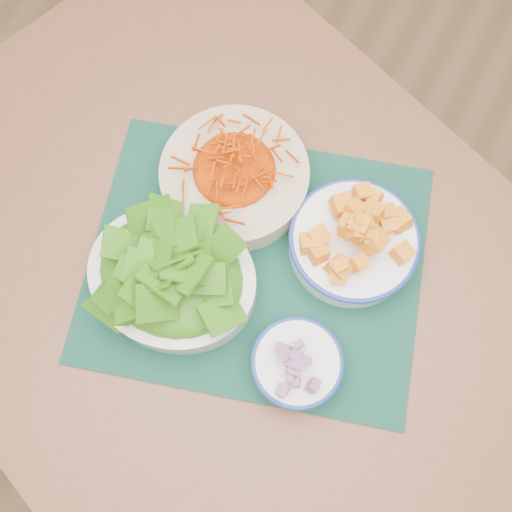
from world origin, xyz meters
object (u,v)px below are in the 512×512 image
(carrot_bowl, at_px, (235,174))
(squash_bowl, at_px, (355,239))
(placemat, at_px, (256,262))
(lettuce_bowl, at_px, (172,275))
(onion_bowl, at_px, (297,363))
(table, at_px, (259,311))

(carrot_bowl, bearing_deg, squash_bowl, -2.70)
(placemat, bearing_deg, lettuce_bowl, -153.21)
(carrot_bowl, xyz_separation_m, squash_bowl, (0.20, -0.01, 0.00))
(squash_bowl, bearing_deg, onion_bowl, -87.85)
(carrot_bowl, bearing_deg, lettuce_bowl, -89.95)
(placemat, height_order, squash_bowl, squash_bowl)
(table, relative_size, squash_bowl, 6.47)
(onion_bowl, bearing_deg, table, 145.26)
(table, height_order, lettuce_bowl, lettuce_bowl)
(squash_bowl, bearing_deg, lettuce_bowl, -139.76)
(carrot_bowl, distance_m, lettuce_bowl, 0.18)
(placemat, relative_size, squash_bowl, 2.18)
(placemat, bearing_deg, squash_bowl, 19.62)
(squash_bowl, relative_size, onion_bowl, 1.57)
(placemat, height_order, onion_bowl, onion_bowl)
(onion_bowl, bearing_deg, placemat, 138.34)
(table, xyz_separation_m, squash_bowl, (0.08, 0.13, 0.14))
(squash_bowl, distance_m, onion_bowl, 0.19)
(table, bearing_deg, onion_bowl, -15.30)
(placemat, height_order, carrot_bowl, carrot_bowl)
(squash_bowl, xyz_separation_m, onion_bowl, (0.01, -0.19, -0.01))
(lettuce_bowl, bearing_deg, onion_bowl, -13.00)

